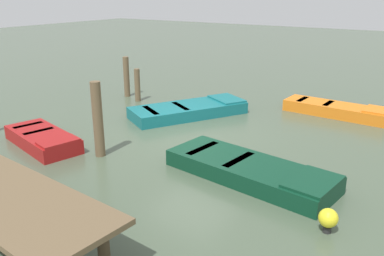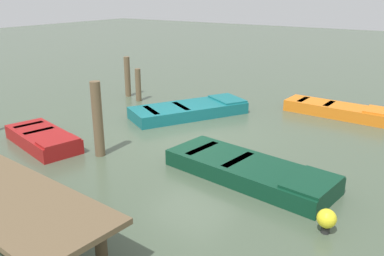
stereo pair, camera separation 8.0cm
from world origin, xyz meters
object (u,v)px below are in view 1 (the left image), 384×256
rowboat_teal (189,110)px  mooring_piling_center (126,77)px  rowboat_red (43,139)px  mooring_piling_mid_right (98,120)px  mooring_piling_near_left (137,85)px  marker_buoy (328,219)px  rowboat_orange (336,109)px  rowboat_dark_green (250,170)px

rowboat_teal → mooring_piling_center: (3.74, -0.88, 0.62)m
rowboat_red → mooring_piling_center: (1.87, -5.67, 0.62)m
mooring_piling_mid_right → mooring_piling_near_left: 5.72m
rowboat_teal → marker_buoy: bearing=-97.9°
mooring_piling_mid_right → marker_buoy: bearing=177.0°
mooring_piling_center → marker_buoy: (-9.95, 5.60, -0.55)m
rowboat_orange → mooring_piling_center: size_ratio=2.17×
rowboat_orange → marker_buoy: 7.86m
mooring_piling_mid_right → rowboat_dark_green: bearing=-166.8°
mooring_piling_near_left → marker_buoy: size_ratio=2.73×
rowboat_teal → mooring_piling_center: 3.89m
rowboat_red → mooring_piling_mid_right: bearing=25.4°
rowboat_teal → mooring_piling_mid_right: bearing=-150.3°
rowboat_red → marker_buoy: marker_buoy is taller
mooring_piling_near_left → rowboat_teal: bearing=169.4°
rowboat_red → mooring_piling_mid_right: size_ratio=1.44×
rowboat_red → mooring_piling_center: bearing=121.9°
rowboat_orange → mooring_piling_center: 8.38m
mooring_piling_center → mooring_piling_near_left: size_ratio=1.27×
rowboat_orange → mooring_piling_center: mooring_piling_center is taller
mooring_piling_mid_right → mooring_piling_center: size_ratio=1.23×
rowboat_teal → mooring_piling_mid_right: size_ratio=2.11×
rowboat_orange → mooring_piling_center: (8.11, 2.04, 0.62)m
rowboat_teal → marker_buoy: (-6.21, 4.72, 0.07)m
rowboat_teal → marker_buoy: marker_buoy is taller
marker_buoy → mooring_piling_mid_right: bearing=-3.0°
rowboat_teal → rowboat_orange: bearing=-26.9°
rowboat_red → marker_buoy: bearing=14.1°
rowboat_orange → rowboat_teal: 5.26m
mooring_piling_center → marker_buoy: mooring_piling_center is taller
rowboat_red → mooring_piling_near_left: mooring_piling_near_left is taller
rowboat_red → rowboat_dark_green: bearing=26.3°
rowboat_dark_green → mooring_piling_center: (7.78, -4.33, 0.62)m
rowboat_dark_green → mooring_piling_mid_right: 4.20m
mooring_piling_center → marker_buoy: size_ratio=3.46×
rowboat_dark_green → rowboat_teal: size_ratio=0.99×
rowboat_red → mooring_piling_mid_right: 2.10m
rowboat_orange → mooring_piling_near_left: 7.62m
rowboat_orange → rowboat_teal: (4.37, 2.92, -0.00)m
mooring_piling_mid_right → marker_buoy: size_ratio=4.26×
mooring_piling_center → mooring_piling_near_left: bearing=158.5°
rowboat_teal → mooring_piling_mid_right: (-0.03, 4.39, 0.81)m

